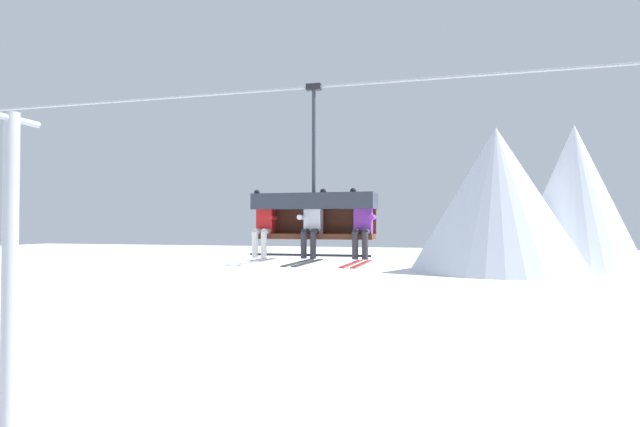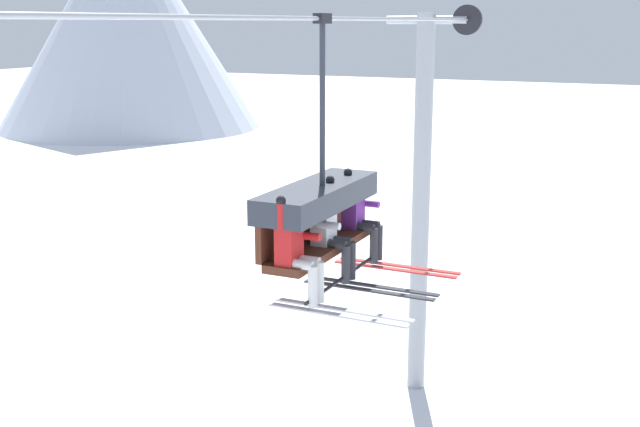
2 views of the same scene
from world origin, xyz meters
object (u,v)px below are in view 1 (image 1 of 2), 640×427
Objects in this scene: lift_tower_near at (9,263)px; chairlift_chair at (315,208)px; skier_red at (264,224)px; skier_white at (312,224)px; skier_purple at (362,224)px.

lift_tower_near is 7.95m from chairlift_chair.
skier_white is at bearing 0.00° from skier_red.
skier_white is (0.94, 0.00, 0.00)m from skier_red.
skier_white is at bearing 180.00° from skier_purple.
chairlift_chair is at bearing 90.89° from skier_white.
skier_red is at bearing 180.00° from skier_purple.
chairlift_chair reaches higher than skier_purple.
lift_tower_near is 4.65× the size of skier_red.
skier_red is (-0.94, -0.21, -0.29)m from chairlift_chair.
chairlift_chair is at bearing 167.10° from skier_purple.
skier_red is 0.94m from skier_white.
skier_red is at bearing -167.19° from chairlift_chair.
chairlift_chair is 1.88× the size of skier_white.
skier_white is (7.83, -0.92, 0.95)m from lift_tower_near.
skier_red is 1.87m from skier_purple.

